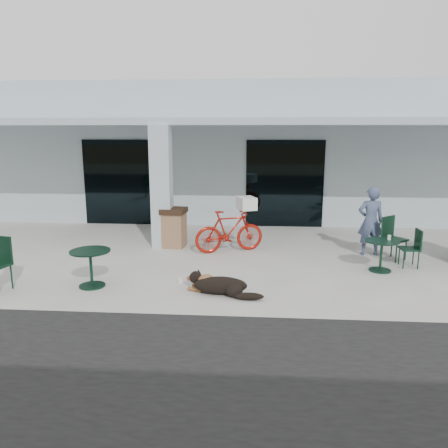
# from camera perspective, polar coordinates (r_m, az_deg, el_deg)

# --- Properties ---
(ground) EXTENTS (80.00, 80.00, 0.00)m
(ground) POSITION_cam_1_polar(r_m,az_deg,el_deg) (9.21, -1.69, -6.82)
(ground) COLOR beige
(ground) RESTS_ON ground
(building) EXTENTS (22.00, 7.00, 4.50)m
(building) POSITION_cam_1_polar(r_m,az_deg,el_deg) (17.20, 1.19, 9.70)
(building) COLOR #B2C3C9
(building) RESTS_ON ground
(storefront_glass_left) EXTENTS (2.80, 0.06, 2.70)m
(storefront_glass_left) POSITION_cam_1_polar(r_m,az_deg,el_deg) (14.34, -12.52, 5.30)
(storefront_glass_left) COLOR black
(storefront_glass_left) RESTS_ON ground
(storefront_glass_right) EXTENTS (2.40, 0.06, 2.70)m
(storefront_glass_right) POSITION_cam_1_polar(r_m,az_deg,el_deg) (13.77, 7.92, 5.20)
(storefront_glass_right) COLOR black
(storefront_glass_right) RESTS_ON ground
(column) EXTENTS (0.50, 0.50, 3.12)m
(column) POSITION_cam_1_polar(r_m,az_deg,el_deg) (11.32, -8.14, 4.76)
(column) COLOR #B2C3C9
(column) RESTS_ON ground
(overhang) EXTENTS (22.00, 2.80, 0.18)m
(overhang) POSITION_cam_1_polar(r_m,az_deg,el_deg) (12.30, -0.03, 13.17)
(overhang) COLOR #B2C3C9
(overhang) RESTS_ON column
(bicycle) EXTENTS (1.82, 1.11, 1.06)m
(bicycle) POSITION_cam_1_polar(r_m,az_deg,el_deg) (10.87, 0.70, -0.95)
(bicycle) COLOR #AC190D
(bicycle) RESTS_ON ground
(laundry_basket) EXTENTS (0.55, 0.62, 0.31)m
(laundry_basket) POSITION_cam_1_polar(r_m,az_deg,el_deg) (10.88, 2.97, 2.72)
(laundry_basket) COLOR white
(laundry_basket) RESTS_ON bicycle
(dog) EXTENTS (1.21, 0.74, 0.38)m
(dog) POSITION_cam_1_polar(r_m,az_deg,el_deg) (8.19, -0.45, -7.88)
(dog) COLOR black
(dog) RESTS_ON ground
(cup_near_dog) EXTENTS (0.09, 0.09, 0.10)m
(cup_near_dog) POSITION_cam_1_polar(r_m,az_deg,el_deg) (8.87, -5.73, -7.32)
(cup_near_dog) COLOR white
(cup_near_dog) RESTS_ON ground
(cafe_table_near) EXTENTS (1.00, 1.00, 0.73)m
(cafe_table_near) POSITION_cam_1_polar(r_m,az_deg,el_deg) (8.90, -16.97, -5.59)
(cafe_table_near) COLOR #123422
(cafe_table_near) RESTS_ON ground
(cafe_table_far) EXTENTS (0.83, 0.83, 0.68)m
(cafe_table_far) POSITION_cam_1_polar(r_m,az_deg,el_deg) (10.04, 19.82, -3.92)
(cafe_table_far) COLOR #123422
(cafe_table_far) RESTS_ON ground
(cafe_chair_far_a) EXTENTS (0.67, 0.68, 1.02)m
(cafe_chair_far_a) POSITION_cam_1_polar(r_m,az_deg,el_deg) (10.96, 21.41, -1.81)
(cafe_chair_far_a) COLOR #123422
(cafe_chair_far_a) RESTS_ON ground
(cafe_chair_far_b) EXTENTS (0.43, 0.39, 0.86)m
(cafe_chair_far_b) POSITION_cam_1_polar(r_m,az_deg,el_deg) (10.54, 23.06, -2.92)
(cafe_chair_far_b) COLOR #123422
(cafe_chair_far_b) RESTS_ON ground
(person) EXTENTS (0.62, 0.41, 1.68)m
(person) POSITION_cam_1_polar(r_m,az_deg,el_deg) (11.13, 18.59, 0.35)
(person) COLOR #445173
(person) RESTS_ON ground
(cup_on_table) EXTENTS (0.08, 0.08, 0.10)m
(cup_on_table) POSITION_cam_1_polar(r_m,az_deg,el_deg) (10.06, 20.77, -1.66)
(cup_on_table) COLOR white
(cup_on_table) RESTS_ON cafe_table_far
(trash_receptacle) EXTENTS (0.67, 0.67, 1.03)m
(trash_receptacle) POSITION_cam_1_polar(r_m,az_deg,el_deg) (11.42, -6.53, -0.46)
(trash_receptacle) COLOR #896647
(trash_receptacle) RESTS_ON ground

